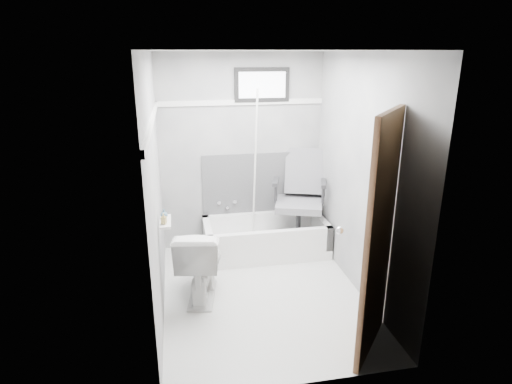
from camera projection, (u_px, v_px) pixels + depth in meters
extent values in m
plane|color=white|center=(262.00, 294.00, 4.44)|extent=(2.60, 2.60, 0.00)
plane|color=silver|center=(264.00, 51.00, 3.69)|extent=(2.60, 2.60, 0.00)
cube|color=slate|center=(242.00, 153.00, 5.28)|extent=(2.00, 0.02, 2.40)
cube|color=slate|center=(302.00, 239.00, 2.85)|extent=(2.00, 0.02, 2.40)
cube|color=slate|center=(155.00, 189.00, 3.89)|extent=(0.02, 2.60, 2.40)
cube|color=slate|center=(361.00, 178.00, 4.24)|extent=(0.02, 2.60, 2.40)
imported|color=white|center=(200.00, 262.00, 4.29)|extent=(0.57, 0.84, 0.76)
cube|color=#4C4C4F|center=(261.00, 183.00, 5.44)|extent=(1.50, 0.02, 0.78)
cube|color=white|center=(241.00, 102.00, 5.07)|extent=(2.00, 0.02, 0.06)
cube|color=white|center=(152.00, 121.00, 3.70)|extent=(0.02, 2.60, 0.06)
cylinder|color=white|center=(255.00, 169.00, 5.12)|extent=(0.02, 0.34, 1.93)
cube|color=silver|center=(165.00, 222.00, 3.94)|extent=(0.10, 0.32, 0.02)
imported|color=#A18E50|center=(164.00, 218.00, 3.84)|extent=(0.06, 0.06, 0.10)
imported|color=#466A80|center=(164.00, 214.00, 3.97)|extent=(0.09, 0.09, 0.09)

